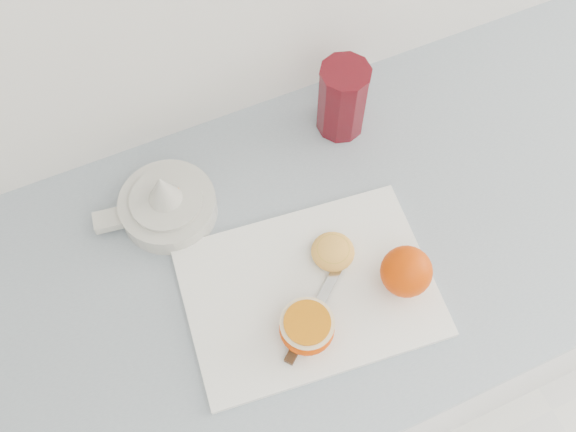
{
  "coord_description": "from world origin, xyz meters",
  "views": [
    {
      "loc": [
        -0.38,
        1.3,
        1.84
      ],
      "look_at": [
        -0.19,
        1.73,
        0.96
      ],
      "focal_mm": 40.0,
      "sensor_mm": 36.0,
      "label": 1
    }
  ],
  "objects_px": {
    "cutting_board": "(309,290)",
    "citrus_juicer": "(166,204)",
    "half_orange": "(307,328)",
    "red_tumbler": "(342,101)",
    "counter": "(287,337)"
  },
  "relations": [
    {
      "from": "cutting_board",
      "to": "citrus_juicer",
      "type": "bearing_deg",
      "value": 124.56
    },
    {
      "from": "half_orange",
      "to": "citrus_juicer",
      "type": "height_order",
      "value": "citrus_juicer"
    },
    {
      "from": "citrus_juicer",
      "to": "red_tumbler",
      "type": "bearing_deg",
      "value": 7.77
    },
    {
      "from": "cutting_board",
      "to": "red_tumbler",
      "type": "bearing_deg",
      "value": 55.35
    },
    {
      "from": "citrus_juicer",
      "to": "red_tumbler",
      "type": "distance_m",
      "value": 0.35
    },
    {
      "from": "counter",
      "to": "half_orange",
      "type": "xyz_separation_m",
      "value": [
        -0.03,
        -0.14,
        0.48
      ]
    },
    {
      "from": "red_tumbler",
      "to": "cutting_board",
      "type": "bearing_deg",
      "value": -124.65
    },
    {
      "from": "counter",
      "to": "cutting_board",
      "type": "xyz_separation_m",
      "value": [
        0.01,
        -0.08,
        0.45
      ]
    },
    {
      "from": "counter",
      "to": "cutting_board",
      "type": "relative_size",
      "value": 6.81
    },
    {
      "from": "cutting_board",
      "to": "citrus_juicer",
      "type": "relative_size",
      "value": 1.89
    },
    {
      "from": "half_orange",
      "to": "red_tumbler",
      "type": "bearing_deg",
      "value": 56.47
    },
    {
      "from": "citrus_juicer",
      "to": "counter",
      "type": "bearing_deg",
      "value": -45.14
    },
    {
      "from": "counter",
      "to": "red_tumbler",
      "type": "height_order",
      "value": "red_tumbler"
    },
    {
      "from": "counter",
      "to": "half_orange",
      "type": "relative_size",
      "value": 31.72
    },
    {
      "from": "counter",
      "to": "cutting_board",
      "type": "height_order",
      "value": "cutting_board"
    }
  ]
}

